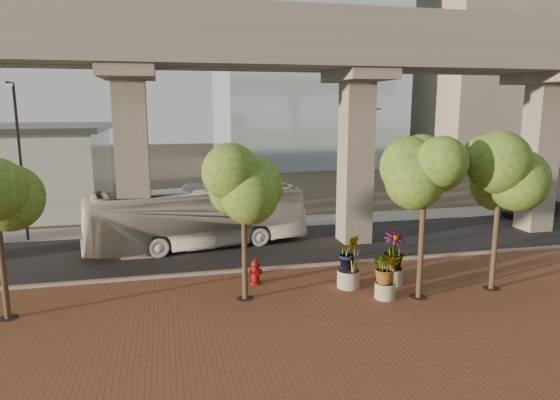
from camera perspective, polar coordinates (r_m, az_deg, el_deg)
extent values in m
plane|color=#3B342B|center=(25.72, -2.58, -6.70)|extent=(160.00, 160.00, 0.00)
cube|color=brown|center=(18.41, 2.16, -13.91)|extent=(70.00, 13.00, 0.06)
cube|color=black|center=(27.60, -3.35, -5.44)|extent=(90.00, 8.00, 0.04)
cube|color=gray|center=(23.82, -1.69, -7.93)|extent=(70.00, 0.25, 0.16)
cube|color=gray|center=(32.85, -5.00, -2.80)|extent=(90.00, 3.00, 0.06)
cube|color=gray|center=(25.08, -2.97, 17.13)|extent=(72.00, 2.40, 1.80)
cube|color=gray|center=(28.22, -4.18, 16.41)|extent=(72.00, 2.40, 1.80)
cube|color=gray|center=(24.21, -2.51, 20.71)|extent=(72.00, 0.12, 1.00)
cube|color=gray|center=(29.46, -4.57, 18.90)|extent=(72.00, 0.12, 1.00)
cube|color=gray|center=(73.73, 22.66, 13.30)|extent=(18.00, 16.00, 24.00)
imported|color=silver|center=(27.66, -9.44, -1.99)|extent=(12.32, 4.79, 3.35)
imported|color=black|center=(39.39, 26.59, -0.49)|extent=(5.06, 2.35, 1.60)
cylinder|color=maroon|center=(22.08, -2.81, -9.37)|extent=(0.51, 0.51, 0.11)
cylinder|color=maroon|center=(21.94, -2.82, -8.36)|extent=(0.34, 0.34, 0.82)
sphere|color=maroon|center=(21.81, -2.83, -7.34)|extent=(0.40, 0.40, 0.40)
cylinder|color=maroon|center=(21.75, -2.84, -6.88)|extent=(0.11, 0.11, 0.14)
cylinder|color=maroon|center=(21.92, -2.82, -8.19)|extent=(0.57, 0.23, 0.23)
cylinder|color=#A19E91|center=(20.84, 11.91, -10.07)|extent=(0.83, 0.83, 0.64)
imported|color=#2F5316|center=(20.51, 12.02, -7.43)|extent=(1.84, 1.84, 1.38)
cylinder|color=#A4A094|center=(22.46, 12.70, -8.50)|extent=(0.89, 0.89, 0.69)
imported|color=#2F5316|center=(22.11, 12.82, -5.65)|extent=(2.18, 2.18, 1.63)
cylinder|color=gray|center=(21.74, 7.82, -8.91)|extent=(0.95, 0.95, 0.74)
imported|color=#2F5316|center=(21.38, 7.90, -5.97)|extent=(2.12, 2.12, 1.59)
cylinder|color=#4E3E2C|center=(20.69, -29.03, -7.63)|extent=(0.22, 0.22, 3.21)
cylinder|color=black|center=(21.22, -28.63, -11.75)|extent=(0.70, 0.70, 0.01)
cylinder|color=#4E3E2C|center=(19.90, -4.06, -6.20)|extent=(0.22, 0.22, 3.71)
cylinder|color=black|center=(20.52, -3.99, -11.15)|extent=(0.70, 0.70, 0.01)
cylinder|color=#4E3E2C|center=(20.68, 15.84, -5.14)|extent=(0.22, 0.22, 4.27)
cylinder|color=black|center=(21.35, 15.54, -10.64)|extent=(0.70, 0.70, 0.01)
cylinder|color=#4E3E2C|center=(22.77, 23.33, -4.86)|extent=(0.22, 0.22, 3.73)
cylinder|color=black|center=(23.32, 22.98, -9.28)|extent=(0.70, 0.70, 0.01)
cylinder|color=#2D2D32|center=(31.68, -27.50, 3.66)|extent=(0.15, 0.15, 8.84)
cube|color=#2D2D32|center=(31.00, -28.47, 11.66)|extent=(0.17, 1.11, 0.17)
cube|color=silver|center=(30.46, -28.72, 11.47)|extent=(0.44, 0.22, 0.13)
cylinder|color=#29292D|center=(32.99, 10.42, 3.69)|extent=(0.13, 0.13, 7.43)
cube|color=#29292D|center=(32.33, 10.98, 10.14)|extent=(0.14, 0.93, 0.14)
cube|color=silver|center=(31.90, 11.31, 9.95)|extent=(0.37, 0.19, 0.11)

